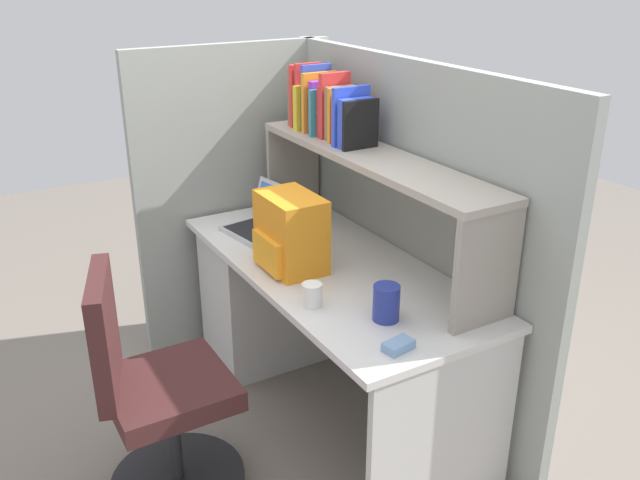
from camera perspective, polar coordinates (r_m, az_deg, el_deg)
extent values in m
plane|color=slate|center=(3.22, 0.79, -13.89)|extent=(8.00, 8.00, 0.00)
cube|color=silver|center=(2.85, 0.87, -2.30)|extent=(1.60, 0.70, 0.03)
cube|color=beige|center=(3.45, -3.89, -4.44)|extent=(0.40, 0.64, 0.70)
cube|color=beige|center=(2.51, 10.41, -16.47)|extent=(0.03, 0.64, 0.70)
cube|color=#939991|center=(3.03, 7.05, 0.28)|extent=(1.84, 0.05, 1.55)
cube|color=#939991|center=(3.51, -7.00, 3.52)|extent=(0.05, 1.06, 1.55)
cube|color=gray|center=(3.44, -2.28, 6.12)|extent=(0.03, 0.28, 0.42)
cube|color=gray|center=(2.37, 13.88, -2.49)|extent=(0.03, 0.28, 0.42)
cube|color=#AAA093|center=(2.80, 4.46, 6.96)|extent=(1.44, 0.28, 0.03)
cube|color=olive|center=(3.27, -1.57, 12.00)|extent=(0.02, 0.14, 0.27)
cube|color=red|center=(3.24, -1.20, 12.10)|extent=(0.03, 0.17, 0.29)
cube|color=red|center=(3.21, -1.00, 12.07)|extent=(0.02, 0.13, 0.30)
cube|color=yellow|center=(3.18, -0.84, 11.14)|extent=(0.03, 0.16, 0.20)
cube|color=blue|center=(3.15, -0.31, 11.91)|extent=(0.02, 0.15, 0.30)
cube|color=orange|center=(3.13, -0.08, 11.54)|extent=(0.02, 0.17, 0.27)
cube|color=purple|center=(3.10, 0.36, 11.14)|extent=(0.04, 0.14, 0.24)
cube|color=teal|center=(3.07, 0.50, 10.74)|extent=(0.02, 0.17, 0.21)
cube|color=red|center=(3.05, 0.89, 10.80)|extent=(0.02, 0.13, 0.22)
cube|color=red|center=(3.02, 1.24, 11.28)|extent=(0.03, 0.15, 0.28)
cube|color=olive|center=(2.99, 1.74, 10.64)|extent=(0.04, 0.14, 0.23)
cube|color=orange|center=(2.95, 1.96, 10.51)|extent=(0.02, 0.15, 0.23)
cube|color=red|center=(2.93, 2.21, 10.14)|extent=(0.03, 0.13, 0.21)
cube|color=blue|center=(2.90, 2.61, 10.40)|extent=(0.03, 0.18, 0.25)
cube|color=blue|center=(2.87, 2.99, 9.82)|extent=(0.04, 0.15, 0.21)
cube|color=black|center=(2.84, 3.44, 9.66)|extent=(0.02, 0.17, 0.21)
cube|color=#B7BABF|center=(3.16, -5.39, 0.64)|extent=(0.34, 0.27, 0.02)
cube|color=black|center=(3.15, -5.54, 0.79)|extent=(0.30, 0.21, 0.00)
cube|color=#B7BABF|center=(3.18, -3.74, 2.98)|extent=(0.32, 0.12, 0.19)
cube|color=#3F72CC|center=(3.18, -3.84, 2.96)|extent=(0.28, 0.10, 0.16)
cube|color=orange|center=(2.76, -2.44, 0.68)|extent=(0.30, 0.20, 0.31)
cube|color=#FFA123|center=(2.74, -4.35, -1.11)|extent=(0.22, 0.04, 0.14)
cube|color=#7299C6|center=(2.26, 6.63, -8.83)|extent=(0.08, 0.11, 0.03)
cylinder|color=white|center=(2.50, -0.68, -4.62)|extent=(0.08, 0.08, 0.09)
cylinder|color=navy|center=(2.41, 5.61, -5.29)|extent=(0.10, 0.10, 0.13)
cylinder|color=black|center=(2.88, -11.84, -19.15)|extent=(0.52, 0.52, 0.04)
cylinder|color=#262628|center=(2.74, -12.23, -15.64)|extent=(0.05, 0.05, 0.41)
cube|color=#3F1E1E|center=(2.62, -12.61, -12.11)|extent=(0.44, 0.44, 0.08)
cube|color=#3F1E1E|center=(2.50, -17.73, -7.53)|extent=(0.40, 0.18, 0.44)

